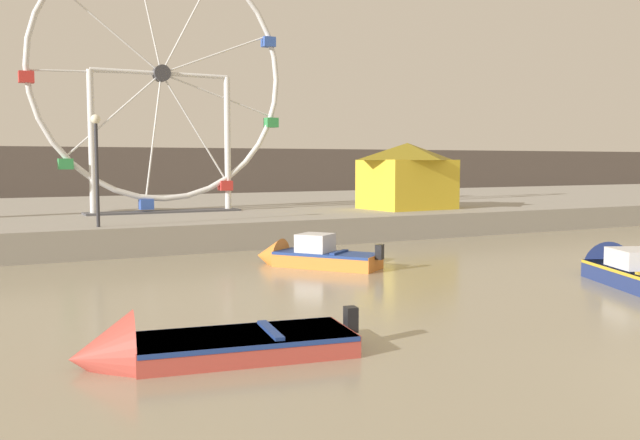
{
  "coord_description": "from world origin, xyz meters",
  "views": [
    {
      "loc": [
        -10.19,
        -4.54,
        3.22
      ],
      "look_at": [
        -0.68,
        13.74,
        1.46
      ],
      "focal_mm": 38.8,
      "sensor_mm": 36.0,
      "label": 1
    }
  ],
  "objects_px": {
    "carnival_booth_yellow_awning": "(407,175)",
    "promenade_lamp_near": "(96,153)",
    "motorboat_orange_hull": "(308,256)",
    "motorboat_navy_blue": "(628,271)",
    "motorboat_faded_red": "(183,349)",
    "ferris_wheel_white_frame": "(161,79)"
  },
  "relations": [
    {
      "from": "motorboat_faded_red",
      "to": "carnival_booth_yellow_awning",
      "type": "distance_m",
      "value": 22.32
    },
    {
      "from": "motorboat_orange_hull",
      "to": "promenade_lamp_near",
      "type": "height_order",
      "value": "promenade_lamp_near"
    },
    {
      "from": "carnival_booth_yellow_awning",
      "to": "ferris_wheel_white_frame",
      "type": "bearing_deg",
      "value": 161.06
    },
    {
      "from": "motorboat_faded_red",
      "to": "motorboat_navy_blue",
      "type": "bearing_deg",
      "value": -163.51
    },
    {
      "from": "motorboat_orange_hull",
      "to": "ferris_wheel_white_frame",
      "type": "bearing_deg",
      "value": -28.28
    },
    {
      "from": "carnival_booth_yellow_awning",
      "to": "promenade_lamp_near",
      "type": "bearing_deg",
      "value": -173.36
    },
    {
      "from": "motorboat_orange_hull",
      "to": "carnival_booth_yellow_awning",
      "type": "xyz_separation_m",
      "value": [
        9.08,
        7.85,
        2.28
      ]
    },
    {
      "from": "motorboat_navy_blue",
      "to": "ferris_wheel_white_frame",
      "type": "relative_size",
      "value": 0.49
    },
    {
      "from": "motorboat_navy_blue",
      "to": "carnival_booth_yellow_awning",
      "type": "distance_m",
      "value": 14.82
    },
    {
      "from": "motorboat_orange_hull",
      "to": "carnival_booth_yellow_awning",
      "type": "relative_size",
      "value": 0.91
    },
    {
      "from": "motorboat_orange_hull",
      "to": "motorboat_navy_blue",
      "type": "height_order",
      "value": "motorboat_orange_hull"
    },
    {
      "from": "motorboat_orange_hull",
      "to": "ferris_wheel_white_frame",
      "type": "xyz_separation_m",
      "value": [
        -1.6,
        10.76,
        6.42
      ]
    },
    {
      "from": "ferris_wheel_white_frame",
      "to": "promenade_lamp_near",
      "type": "height_order",
      "value": "ferris_wheel_white_frame"
    },
    {
      "from": "carnival_booth_yellow_awning",
      "to": "promenade_lamp_near",
      "type": "distance_m",
      "value": 14.65
    },
    {
      "from": "carnival_booth_yellow_awning",
      "to": "motorboat_faded_red",
      "type": "bearing_deg",
      "value": -137.59
    },
    {
      "from": "motorboat_faded_red",
      "to": "carnival_booth_yellow_awning",
      "type": "bearing_deg",
      "value": -124.75
    },
    {
      "from": "motorboat_orange_hull",
      "to": "ferris_wheel_white_frame",
      "type": "height_order",
      "value": "ferris_wheel_white_frame"
    },
    {
      "from": "motorboat_navy_blue",
      "to": "promenade_lamp_near",
      "type": "bearing_deg",
      "value": 67.32
    },
    {
      "from": "motorboat_orange_hull",
      "to": "motorboat_navy_blue",
      "type": "relative_size",
      "value": 0.71
    },
    {
      "from": "ferris_wheel_white_frame",
      "to": "promenade_lamp_near",
      "type": "relative_size",
      "value": 3.02
    },
    {
      "from": "motorboat_faded_red",
      "to": "motorboat_navy_blue",
      "type": "distance_m",
      "value": 12.67
    },
    {
      "from": "motorboat_orange_hull",
      "to": "ferris_wheel_white_frame",
      "type": "distance_m",
      "value": 12.63
    }
  ]
}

